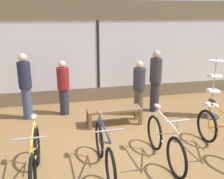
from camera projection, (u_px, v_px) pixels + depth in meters
ground_plane at (126, 150)px, 5.31m from camera, size 24.00×24.00×0.00m
shop_back_wall at (98, 52)px, 7.95m from camera, size 12.00×0.08×3.20m
bicycle_far_left at (35, 159)px, 4.24m from camera, size 0.46×1.83×1.06m
bicycle_left at (104, 151)px, 4.50m from camera, size 0.46×1.76×1.05m
bicycle_right at (164, 142)px, 4.81m from camera, size 0.46×1.73×1.05m
bicycle_far_right at (221, 135)px, 5.10m from camera, size 0.46×1.75×1.06m
accessory_rack at (213, 93)px, 6.85m from camera, size 0.48×0.48×1.70m
display_bench at (114, 111)px, 6.46m from camera, size 1.40×0.44×0.44m
customer_near_rack at (63, 87)px, 7.01m from camera, size 0.45×0.45×1.56m
customer_by_window at (155, 79)px, 7.23m from camera, size 0.43×0.55×1.81m
customer_mid_floor at (139, 87)px, 6.99m from camera, size 0.39×0.39×1.56m
customer_near_bench at (25, 85)px, 6.67m from camera, size 0.46×0.46×1.81m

